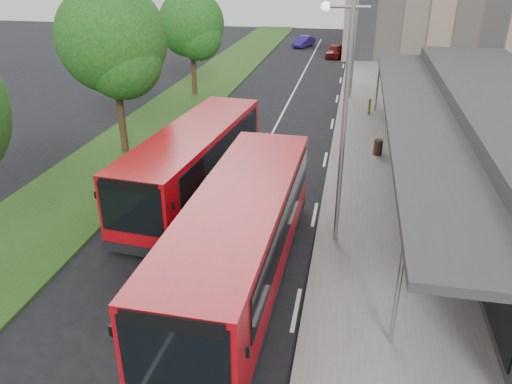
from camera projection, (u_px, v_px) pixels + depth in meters
ground at (206, 260)px, 16.82m from camera, size 120.00×120.00×0.00m
pavement at (376, 107)px, 33.46m from camera, size 5.00×80.00×0.15m
grass_verge at (191, 98)px, 35.74m from camera, size 5.00×80.00×0.10m
lane_centre_line at (276, 126)px, 30.11m from camera, size 0.12×70.00×0.01m
kerb_dashes at (335, 110)px, 33.07m from camera, size 0.12×56.00×0.01m
station_building at (504, 145)px, 21.13m from camera, size 7.70×26.00×4.00m
tree_mid at (113, 46)px, 23.75m from camera, size 5.20×5.20×8.36m
tree_far at (192, 28)px, 34.67m from camera, size 4.57×4.57×7.33m
lamp_post_near at (342, 115)px, 15.85m from camera, size 1.44×0.28×8.00m
lamp_post_far at (354, 31)px, 33.57m from camera, size 1.44×0.28×8.00m
bus_main at (240, 240)px, 14.94m from camera, size 3.03×11.05×3.11m
bus_second at (194, 163)px, 20.64m from camera, size 3.58×10.63×2.96m
litter_bin at (378, 147)px, 25.14m from camera, size 0.57×0.57×0.78m
bollard at (369, 107)px, 31.58m from camera, size 0.18×0.18×0.97m
car_near at (335, 51)px, 50.11m from camera, size 1.81×3.79×1.25m
car_far at (304, 42)px, 55.77m from camera, size 2.38×3.76×1.17m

